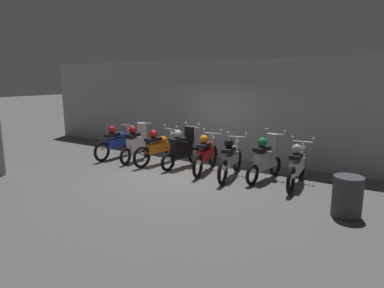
{
  "coord_description": "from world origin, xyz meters",
  "views": [
    {
      "loc": [
        5.0,
        -7.15,
        2.63
      ],
      "look_at": [
        -0.04,
        0.76,
        0.75
      ],
      "focal_mm": 31.34,
      "sensor_mm": 36.0,
      "label": 1
    }
  ],
  "objects_px": {
    "motorbike_slot_4": "(206,153)",
    "motorbike_slot_7": "(297,165)",
    "motorbike_slot_0": "(117,142)",
    "motorbike_slot_5": "(231,158)",
    "motorbike_slot_2": "(158,147)",
    "trash_bin": "(347,196)",
    "motorbike_slot_6": "(265,159)",
    "motorbike_slot_3": "(182,148)",
    "motorbike_slot_1": "(136,143)"
  },
  "relations": [
    {
      "from": "motorbike_slot_4",
      "to": "motorbike_slot_7",
      "type": "bearing_deg",
      "value": 2.07
    },
    {
      "from": "motorbike_slot_0",
      "to": "motorbike_slot_4",
      "type": "bearing_deg",
      "value": 2.01
    },
    {
      "from": "motorbike_slot_4",
      "to": "motorbike_slot_5",
      "type": "relative_size",
      "value": 1.0
    },
    {
      "from": "motorbike_slot_2",
      "to": "motorbike_slot_7",
      "type": "relative_size",
      "value": 0.99
    },
    {
      "from": "motorbike_slot_7",
      "to": "trash_bin",
      "type": "xyz_separation_m",
      "value": [
        1.32,
        -1.32,
        -0.13
      ]
    },
    {
      "from": "motorbike_slot_6",
      "to": "trash_bin",
      "type": "height_order",
      "value": "motorbike_slot_6"
    },
    {
      "from": "motorbike_slot_0",
      "to": "trash_bin",
      "type": "relative_size",
      "value": 2.46
    },
    {
      "from": "motorbike_slot_3",
      "to": "motorbike_slot_5",
      "type": "height_order",
      "value": "motorbike_slot_3"
    },
    {
      "from": "motorbike_slot_0",
      "to": "motorbike_slot_6",
      "type": "bearing_deg",
      "value": 2.98
    },
    {
      "from": "motorbike_slot_7",
      "to": "motorbike_slot_1",
      "type": "bearing_deg",
      "value": -178.04
    },
    {
      "from": "motorbike_slot_5",
      "to": "trash_bin",
      "type": "relative_size",
      "value": 2.44
    },
    {
      "from": "motorbike_slot_3",
      "to": "motorbike_slot_4",
      "type": "xyz_separation_m",
      "value": [
        0.83,
        -0.03,
        -0.04
      ]
    },
    {
      "from": "motorbike_slot_5",
      "to": "motorbike_slot_3",
      "type": "bearing_deg",
      "value": 173.86
    },
    {
      "from": "motorbike_slot_3",
      "to": "motorbike_slot_7",
      "type": "relative_size",
      "value": 0.86
    },
    {
      "from": "motorbike_slot_1",
      "to": "motorbike_slot_5",
      "type": "xyz_separation_m",
      "value": [
        3.35,
        -0.07,
        -0.04
      ]
    },
    {
      "from": "motorbike_slot_0",
      "to": "motorbike_slot_1",
      "type": "xyz_separation_m",
      "value": [
        0.83,
        0.04,
        0.04
      ]
    },
    {
      "from": "motorbike_slot_6",
      "to": "motorbike_slot_5",
      "type": "bearing_deg",
      "value": -160.88
    },
    {
      "from": "motorbike_slot_2",
      "to": "motorbike_slot_0",
      "type": "bearing_deg",
      "value": -177.17
    },
    {
      "from": "motorbike_slot_2",
      "to": "motorbike_slot_3",
      "type": "xyz_separation_m",
      "value": [
        0.84,
        0.07,
        0.04
      ]
    },
    {
      "from": "motorbike_slot_5",
      "to": "motorbike_slot_7",
      "type": "xyz_separation_m",
      "value": [
        1.67,
        0.24,
        0.0
      ]
    },
    {
      "from": "motorbike_slot_0",
      "to": "motorbike_slot_7",
      "type": "bearing_deg",
      "value": 2.04
    },
    {
      "from": "motorbike_slot_1",
      "to": "motorbike_slot_6",
      "type": "distance_m",
      "value": 4.19
    },
    {
      "from": "motorbike_slot_4",
      "to": "motorbike_slot_5",
      "type": "bearing_deg",
      "value": -10.02
    },
    {
      "from": "motorbike_slot_5",
      "to": "motorbike_slot_7",
      "type": "distance_m",
      "value": 1.69
    },
    {
      "from": "motorbike_slot_7",
      "to": "trash_bin",
      "type": "distance_m",
      "value": 1.87
    },
    {
      "from": "motorbike_slot_6",
      "to": "motorbike_slot_7",
      "type": "distance_m",
      "value": 0.83
    },
    {
      "from": "motorbike_slot_5",
      "to": "motorbike_slot_7",
      "type": "bearing_deg",
      "value": 8.11
    },
    {
      "from": "motorbike_slot_2",
      "to": "motorbike_slot_3",
      "type": "height_order",
      "value": "motorbike_slot_3"
    },
    {
      "from": "motorbike_slot_1",
      "to": "motorbike_slot_7",
      "type": "relative_size",
      "value": 0.86
    },
    {
      "from": "motorbike_slot_1",
      "to": "motorbike_slot_6",
      "type": "relative_size",
      "value": 1.0
    },
    {
      "from": "motorbike_slot_0",
      "to": "motorbike_slot_5",
      "type": "relative_size",
      "value": 1.01
    },
    {
      "from": "motorbike_slot_5",
      "to": "motorbike_slot_6",
      "type": "distance_m",
      "value": 0.89
    },
    {
      "from": "motorbike_slot_0",
      "to": "trash_bin",
      "type": "bearing_deg",
      "value": -8.83
    },
    {
      "from": "trash_bin",
      "to": "motorbike_slot_0",
      "type": "bearing_deg",
      "value": 171.17
    },
    {
      "from": "motorbike_slot_0",
      "to": "motorbike_slot_7",
      "type": "distance_m",
      "value": 5.86
    },
    {
      "from": "motorbike_slot_5",
      "to": "motorbike_slot_4",
      "type": "bearing_deg",
      "value": 169.98
    },
    {
      "from": "motorbike_slot_2",
      "to": "trash_bin",
      "type": "bearing_deg",
      "value": -12.28
    },
    {
      "from": "motorbike_slot_0",
      "to": "motorbike_slot_1",
      "type": "bearing_deg",
      "value": 2.5
    },
    {
      "from": "motorbike_slot_0",
      "to": "motorbike_slot_4",
      "type": "xyz_separation_m",
      "value": [
        3.34,
        0.12,
        0.0
      ]
    },
    {
      "from": "motorbike_slot_2",
      "to": "motorbike_slot_3",
      "type": "distance_m",
      "value": 0.84
    },
    {
      "from": "motorbike_slot_7",
      "to": "motorbike_slot_3",
      "type": "bearing_deg",
      "value": -178.99
    },
    {
      "from": "motorbike_slot_3",
      "to": "trash_bin",
      "type": "xyz_separation_m",
      "value": [
        4.66,
        -1.26,
        -0.17
      ]
    },
    {
      "from": "motorbike_slot_7",
      "to": "motorbike_slot_2",
      "type": "bearing_deg",
      "value": -178.28
    },
    {
      "from": "motorbike_slot_7",
      "to": "motorbike_slot_0",
      "type": "bearing_deg",
      "value": -177.96
    },
    {
      "from": "motorbike_slot_1",
      "to": "motorbike_slot_3",
      "type": "xyz_separation_m",
      "value": [
        1.68,
        0.11,
        0.0
      ]
    },
    {
      "from": "motorbike_slot_0",
      "to": "trash_bin",
      "type": "xyz_separation_m",
      "value": [
        7.17,
        -1.11,
        -0.13
      ]
    },
    {
      "from": "motorbike_slot_3",
      "to": "motorbike_slot_2",
      "type": "bearing_deg",
      "value": -175.48
    },
    {
      "from": "motorbike_slot_6",
      "to": "trash_bin",
      "type": "distance_m",
      "value": 2.56
    },
    {
      "from": "motorbike_slot_2",
      "to": "motorbike_slot_6",
      "type": "distance_m",
      "value": 3.35
    },
    {
      "from": "motorbike_slot_6",
      "to": "motorbike_slot_3",
      "type": "bearing_deg",
      "value": -177.43
    }
  ]
}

